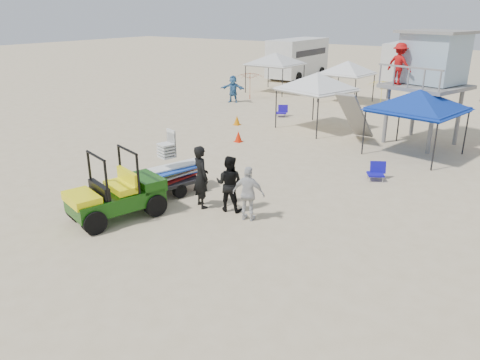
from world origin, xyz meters
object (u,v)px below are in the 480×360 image
Objects in this scene: utility_cart at (114,188)px; man_left at (201,177)px; surf_trailer at (170,171)px; lifeguard_tower at (428,63)px; canopy_blue at (420,93)px.

utility_cart reaches higher than man_left.
man_left reaches higher than surf_trailer.
lifeguard_tower is at bearing 69.34° from utility_cart.
man_left is 11.93m from lifeguard_tower.
utility_cart is at bearing -90.16° from surf_trailer.
lifeguard_tower reaches higher than canopy_blue.
utility_cart is at bearing 82.26° from man_left.
lifeguard_tower is (4.97, 13.17, 2.61)m from utility_cart.
surf_trailer is (0.01, 2.34, -0.15)m from utility_cart.
surf_trailer is at bearing -120.68° from canopy_blue.
lifeguard_tower is 1.30× the size of canopy_blue.
man_left is at bearing -107.19° from lifeguard_tower.
canopy_blue is at bearing 64.81° from utility_cart.
surf_trailer is at bearing 89.84° from utility_cart.
utility_cart is 0.60× the size of lifeguard_tower.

